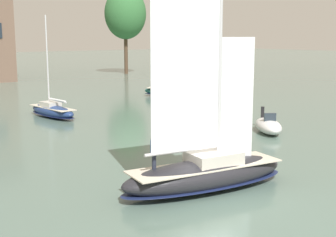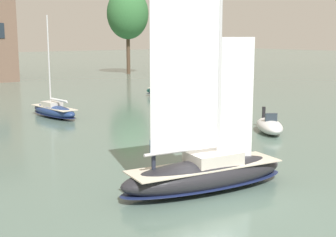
{
  "view_description": "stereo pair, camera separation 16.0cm",
  "coord_description": "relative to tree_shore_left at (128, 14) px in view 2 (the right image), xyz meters",
  "views": [
    {
      "loc": [
        -15.1,
        -16.21,
        7.48
      ],
      "look_at": [
        0.0,
        3.0,
        3.14
      ],
      "focal_mm": 50.0,
      "sensor_mm": 36.0,
      "label": 1
    },
    {
      "loc": [
        -14.98,
        -16.31,
        7.48
      ],
      "look_at": [
        0.0,
        3.0,
        3.14
      ],
      "focal_mm": 50.0,
      "sensor_mm": 36.0,
      "label": 2
    }
  ],
  "objects": [
    {
      "name": "sailboat_moored_near_marina",
      "position": [
        -14.65,
        -33.75,
        -10.95
      ],
      "size": [
        6.84,
        7.76,
        11.16
      ],
      "color": "#194C47",
      "rests_on": "ground"
    },
    {
      "name": "sailboat_moored_mid_channel",
      "position": [
        -33.04,
        -38.06,
        -11.07
      ],
      "size": [
        2.49,
        6.93,
        9.34
      ],
      "color": "navy",
      "rests_on": "ground"
    },
    {
      "name": "motor_tender",
      "position": [
        -22.81,
        -55.17,
        -11.15
      ],
      "size": [
        4.17,
        4.71,
        1.74
      ],
      "color": "silver",
      "rests_on": "ground"
    },
    {
      "name": "tree_shore_left",
      "position": [
        0.0,
        0.0,
        0.0
      ],
      "size": [
        8.12,
        8.12,
        16.72
      ],
      "color": "#4C3828",
      "rests_on": "ground"
    },
    {
      "name": "ground_plane",
      "position": [
        -36.0,
        -62.27,
        -11.71
      ],
      "size": [
        400.0,
        400.0,
        0.0
      ],
      "primitive_type": "plane",
      "color": "slate"
    },
    {
      "name": "sailboat_main",
      "position": [
        -35.99,
        -62.27,
        -10.7
      ],
      "size": [
        9.36,
        3.97,
        12.47
      ],
      "color": "#232328",
      "rests_on": "ground"
    }
  ]
}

